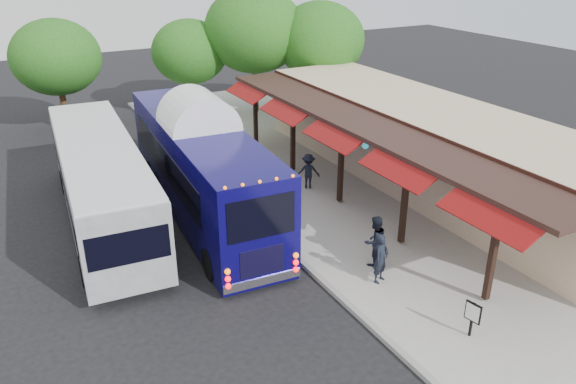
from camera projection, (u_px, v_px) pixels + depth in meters
ground at (311, 274)px, 18.63m from camera, size 90.00×90.00×0.00m
sidewalk at (363, 198)px, 23.99m from camera, size 10.00×40.00×0.15m
curb at (259, 223)px, 21.83m from camera, size 0.20×40.00×0.16m
station_shelter at (428, 146)px, 24.75m from camera, size 8.15×20.00×3.60m
coach_bus at (201, 164)px, 21.91m from camera, size 3.47×12.62×4.00m
city_bus at (101, 179)px, 21.36m from camera, size 3.58×12.41×3.29m
ped_a at (381, 258)px, 17.66m from camera, size 0.72×0.61×1.67m
ped_b at (375, 241)px, 18.59m from camera, size 0.93×0.77×1.76m
ped_c at (278, 202)px, 21.17m from camera, size 1.22×0.74×1.94m
ped_d at (308, 171)px, 24.49m from camera, size 1.16×1.00×1.56m
sign_board at (473, 314)px, 15.20m from camera, size 0.14×0.49×1.07m
tree_left at (189, 52)px, 34.20m from camera, size 4.60×4.60×5.90m
tree_mid at (254, 30)px, 33.96m from camera, size 6.07×6.07×7.78m
tree_right at (320, 40)px, 33.95m from camera, size 5.42×5.42×6.94m
tree_far at (56, 57)px, 31.12m from camera, size 4.94×4.94×6.32m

